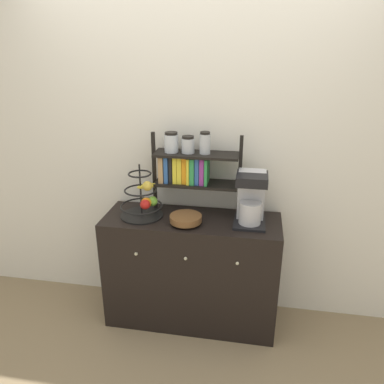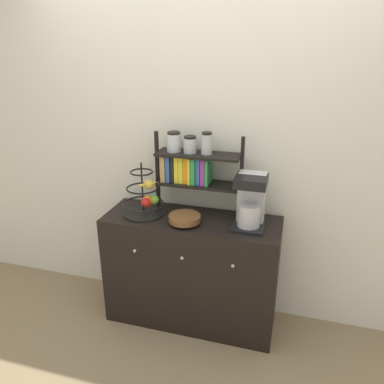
{
  "view_description": "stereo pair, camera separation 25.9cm",
  "coord_description": "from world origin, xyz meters",
  "views": [
    {
      "loc": [
        0.42,
        -2.15,
        2.01
      ],
      "look_at": [
        0.0,
        0.22,
        1.07
      ],
      "focal_mm": 35.0,
      "sensor_mm": 36.0,
      "label": 1
    },
    {
      "loc": [
        0.67,
        -2.09,
        2.01
      ],
      "look_at": [
        0.0,
        0.22,
        1.07
      ],
      "focal_mm": 35.0,
      "sensor_mm": 36.0,
      "label": 2
    }
  ],
  "objects": [
    {
      "name": "ground_plane",
      "position": [
        0.0,
        0.0,
        0.0
      ],
      "size": [
        12.0,
        12.0,
        0.0
      ],
      "primitive_type": "plane",
      "color": "#847051"
    },
    {
      "name": "wall_back",
      "position": [
        0.0,
        0.49,
        1.3
      ],
      "size": [
        7.0,
        0.05,
        2.6
      ],
      "primitive_type": "cube",
      "color": "silver",
      "rests_on": "ground_plane"
    },
    {
      "name": "sideboard",
      "position": [
        0.0,
        0.22,
        0.43
      ],
      "size": [
        1.27,
        0.47,
        0.86
      ],
      "color": "black",
      "rests_on": "ground_plane"
    },
    {
      "name": "coffee_maker",
      "position": [
        0.41,
        0.24,
        1.04
      ],
      "size": [
        0.22,
        0.26,
        0.37
      ],
      "color": "black",
      "rests_on": "sideboard"
    },
    {
      "name": "fruit_stand",
      "position": [
        -0.34,
        0.21,
        0.98
      ],
      "size": [
        0.31,
        0.31,
        0.39
      ],
      "color": "black",
      "rests_on": "sideboard"
    },
    {
      "name": "wooden_bowl",
      "position": [
        -0.02,
        0.14,
        0.9
      ],
      "size": [
        0.22,
        0.22,
        0.06
      ],
      "color": "brown",
      "rests_on": "sideboard"
    },
    {
      "name": "shelf_hutch",
      "position": [
        -0.05,
        0.35,
        1.22
      ],
      "size": [
        0.64,
        0.2,
        0.6
      ],
      "color": "black",
      "rests_on": "sideboard"
    }
  ]
}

